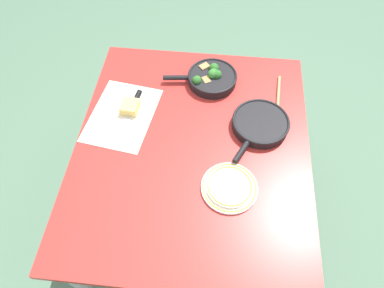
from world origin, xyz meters
name	(u,v)px	position (x,y,z in m)	size (l,w,h in m)	color
ground_plane	(192,215)	(0.00, 0.00, 0.00)	(14.00, 14.00, 0.00)	#51755B
dining_table_red	(192,156)	(0.00, 0.00, 0.69)	(1.19, 1.01, 0.77)	#B72D28
skillet_broccoli	(211,77)	(0.39, -0.05, 0.80)	(0.24, 0.36, 0.08)	black
skillet_eggs	(260,124)	(0.14, -0.29, 0.79)	(0.35, 0.25, 0.05)	black
wooden_spoon	(277,109)	(0.25, -0.37, 0.77)	(0.34, 0.06, 0.02)	tan
parchment_sheet	(122,115)	(0.14, 0.34, 0.77)	(0.42, 0.33, 0.00)	silver
grater_knife	(134,104)	(0.20, 0.30, 0.77)	(0.24, 0.06, 0.02)	silver
cheese_block	(130,107)	(0.17, 0.31, 0.79)	(0.09, 0.08, 0.04)	#EACC66
dinner_plate_stack	(229,187)	(-0.18, -0.17, 0.78)	(0.23, 0.23, 0.03)	silver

